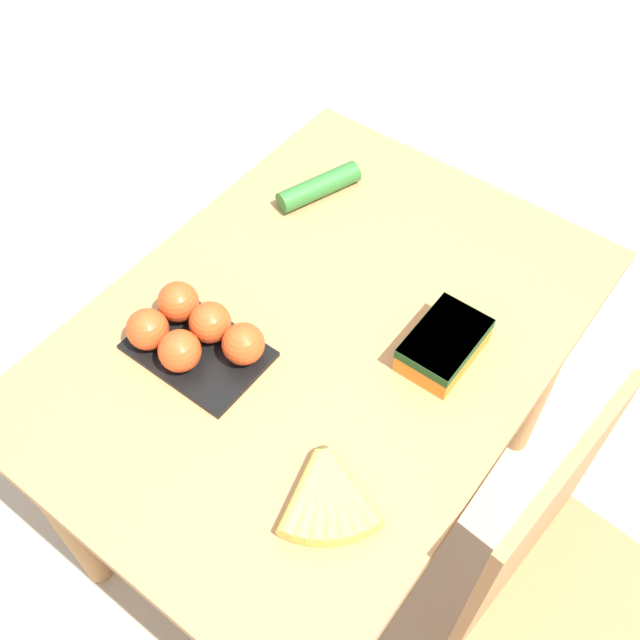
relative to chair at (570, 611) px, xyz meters
The scene contains 7 objects.
ground_plane 0.77m from the chair, 95.64° to the right, with size 12.00×12.00×0.00m, color #B7A88E.
dining_table 0.63m from the chair, 95.64° to the right, with size 1.06×0.77×0.75m.
chair is the anchor object (origin of this frame).
banana_bunch 0.54m from the chair, 63.98° to the right, with size 0.16×0.16×0.03m.
tomato_pack 0.83m from the chair, 82.27° to the right, with size 0.16×0.24×0.08m.
carrot_bag 0.53m from the chair, 110.10° to the right, with size 0.16×0.11×0.06m.
cucumber_near 0.94m from the chair, 112.61° to the right, with size 0.19×0.11×0.05m.
Camera 1 is at (0.65, 0.49, 1.84)m, focal length 42.00 mm.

